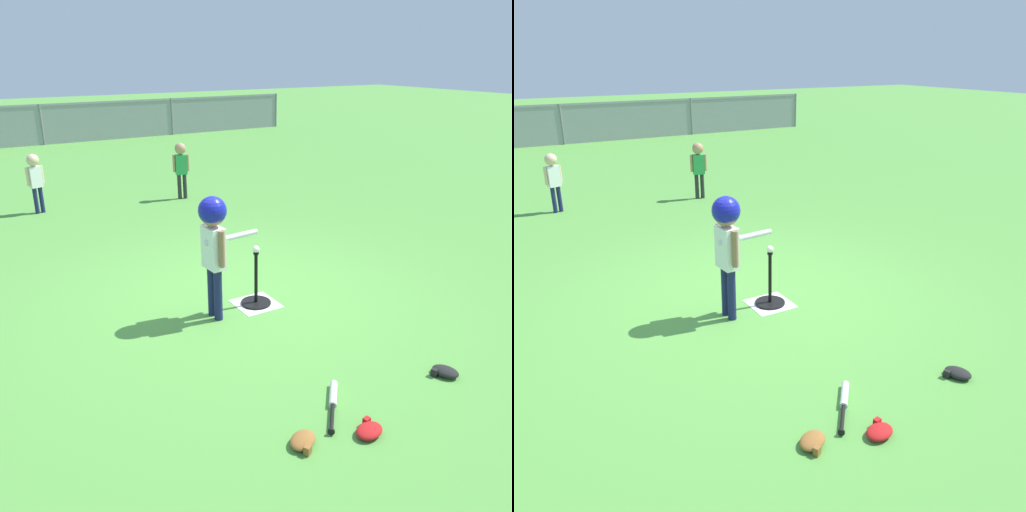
{
  "view_description": "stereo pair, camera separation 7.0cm",
  "coord_description": "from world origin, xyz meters",
  "views": [
    {
      "loc": [
        -2.55,
        -4.58,
        2.51
      ],
      "look_at": [
        0.02,
        -0.24,
        0.55
      ],
      "focal_mm": 36.78,
      "sensor_mm": 36.0,
      "label": 1
    },
    {
      "loc": [
        -2.49,
        -4.61,
        2.51
      ],
      "look_at": [
        0.02,
        -0.24,
        0.55
      ],
      "focal_mm": 36.78,
      "sensor_mm": 36.0,
      "label": 2
    }
  ],
  "objects": [
    {
      "name": "glove_tossed_aside",
      "position": [
        -0.81,
        -2.26,
        0.04
      ],
      "size": [
        0.27,
        0.24,
        0.07
      ],
      "color": "brown",
      "rests_on": "ground_plane"
    },
    {
      "name": "outfield_fence",
      "position": [
        0.0,
        11.82,
        0.62
      ],
      "size": [
        16.06,
        0.06,
        1.15
      ],
      "color": "slate",
      "rests_on": "ground_plane"
    },
    {
      "name": "fielder_deep_left",
      "position": [
        -1.35,
        4.55,
        0.63
      ],
      "size": [
        0.28,
        0.2,
        0.99
      ],
      "color": "#191E4C",
      "rests_on": "ground_plane"
    },
    {
      "name": "batting_tee",
      "position": [
        0.02,
        -0.24,
        0.09
      ],
      "size": [
        0.32,
        0.32,
        0.59
      ],
      "color": "black",
      "rests_on": "ground_plane"
    },
    {
      "name": "glove_near_bats",
      "position": [
        0.7,
        -2.18,
        0.04
      ],
      "size": [
        0.23,
        0.26,
        0.07
      ],
      "color": "black",
      "rests_on": "ground_plane"
    },
    {
      "name": "fielder_near_right",
      "position": [
        1.08,
        4.19,
        0.65
      ],
      "size": [
        0.29,
        0.2,
        1.01
      ],
      "color": "#262626",
      "rests_on": "ground_plane"
    },
    {
      "name": "batter_child",
      "position": [
        -0.48,
        -0.28,
        0.9
      ],
      "size": [
        0.65,
        0.36,
        1.26
      ],
      "color": "#191E4C",
      "rests_on": "ground_plane"
    },
    {
      "name": "spare_bat_silver",
      "position": [
        -0.33,
        -2.0,
        0.03
      ],
      "size": [
        0.43,
        0.49,
        0.06
      ],
      "color": "silver",
      "rests_on": "ground_plane"
    },
    {
      "name": "home_plate",
      "position": [
        0.02,
        -0.24,
        0.0
      ],
      "size": [
        0.44,
        0.44,
        0.01
      ],
      "primitive_type": "cube",
      "color": "white",
      "rests_on": "ground_plane"
    },
    {
      "name": "glove_by_plate",
      "position": [
        -0.34,
        -2.41,
        0.04
      ],
      "size": [
        0.25,
        0.21,
        0.07
      ],
      "color": "#B21919",
      "rests_on": "ground_plane"
    },
    {
      "name": "baseball_on_tee",
      "position": [
        0.02,
        -0.24,
        0.63
      ],
      "size": [
        0.07,
        0.07,
        0.07
      ],
      "primitive_type": "sphere",
      "color": "white",
      "rests_on": "batting_tee"
    },
    {
      "name": "ground_plane",
      "position": [
        0.0,
        0.0,
        0.0
      ],
      "size": [
        60.0,
        60.0,
        0.0
      ],
      "primitive_type": "plane",
      "color": "#51933D"
    }
  ]
}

